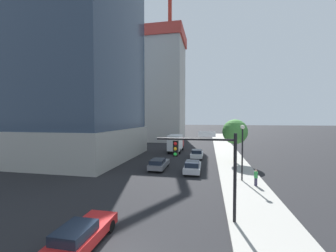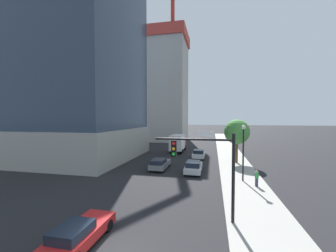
# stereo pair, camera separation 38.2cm
# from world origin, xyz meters

# --- Properties ---
(sidewalk) EXTENTS (4.41, 120.00, 0.15)m
(sidewalk) POSITION_xyz_m (7.93, 20.00, 0.07)
(sidewalk) COLOR #9E9B93
(sidewalk) RESTS_ON ground
(office_tower) EXTENTS (17.88, 19.47, 46.74)m
(office_tower) POSITION_xyz_m (-16.84, 21.95, 23.19)
(office_tower) COLOR #9E9B93
(office_tower) RESTS_ON ground
(construction_building) EXTENTS (16.32, 22.27, 40.10)m
(construction_building) POSITION_xyz_m (-10.72, 51.58, 17.33)
(construction_building) COLOR #B2AFA8
(construction_building) RESTS_ON ground
(traffic_light_pole) EXTENTS (5.09, 0.48, 5.68)m
(traffic_light_pole) POSITION_xyz_m (4.40, 4.53, 4.04)
(traffic_light_pole) COLOR black
(traffic_light_pole) RESTS_ON sidewalk
(street_lamp) EXTENTS (0.44, 0.44, 5.81)m
(street_lamp) POSITION_xyz_m (7.95, 13.69, 3.95)
(street_lamp) COLOR black
(street_lamp) RESTS_ON sidewalk
(street_tree) EXTENTS (3.61, 3.61, 6.34)m
(street_tree) POSITION_xyz_m (8.27, 22.69, 4.66)
(street_tree) COLOR brown
(street_tree) RESTS_ON sidewalk
(car_gray) EXTENTS (1.91, 4.77, 1.42)m
(car_gray) POSITION_xyz_m (-1.86, 17.14, 0.73)
(car_gray) COLOR slate
(car_gray) RESTS_ON ground
(car_silver) EXTENTS (1.91, 4.62, 1.49)m
(car_silver) POSITION_xyz_m (2.59, 16.29, 0.75)
(car_silver) COLOR #B7B7BC
(car_silver) RESTS_ON ground
(car_red) EXTENTS (1.77, 4.43, 1.37)m
(car_red) POSITION_xyz_m (-1.86, 0.53, 0.69)
(car_red) COLOR red
(car_red) RESTS_ON ground
(car_white) EXTENTS (1.92, 4.01, 1.45)m
(car_white) POSITION_xyz_m (2.59, 25.59, 0.72)
(car_white) COLOR silver
(car_white) RESTS_ON ground
(box_truck) EXTENTS (2.34, 6.97, 3.41)m
(box_truck) POSITION_xyz_m (-1.86, 31.16, 1.87)
(box_truck) COLOR #B21E1E
(box_truck) RESTS_ON ground
(pedestrian_green_shirt) EXTENTS (0.34, 0.34, 1.57)m
(pedestrian_green_shirt) POSITION_xyz_m (8.98, 12.13, 0.94)
(pedestrian_green_shirt) COLOR #38334C
(pedestrian_green_shirt) RESTS_ON sidewalk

